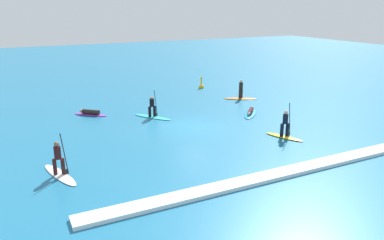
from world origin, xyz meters
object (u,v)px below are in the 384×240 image
at_px(surfer_on_purple_board, 90,113).
at_px(marker_buoy, 201,86).
at_px(surfer_on_yellow_board, 285,130).
at_px(surfer_on_teal_board, 152,112).
at_px(surfer_on_white_board, 59,166).
at_px(surfer_on_blue_board, 250,113).
at_px(surfer_on_orange_board, 241,94).

height_order(surfer_on_purple_board, marker_buoy, marker_buoy).
distance_m(surfer_on_yellow_board, marker_buoy, 15.41).
height_order(surfer_on_teal_board, surfer_on_yellow_board, surfer_on_yellow_board).
relative_size(surfer_on_teal_board, surfer_on_white_board, 0.90).
relative_size(surfer_on_yellow_board, surfer_on_white_board, 0.77).
distance_m(surfer_on_blue_board, surfer_on_yellow_board, 5.45).
relative_size(surfer_on_purple_board, marker_buoy, 1.91).
distance_m(surfer_on_orange_board, surfer_on_purple_board, 12.88).
relative_size(surfer_on_teal_board, surfer_on_yellow_board, 1.18).
relative_size(surfer_on_purple_board, surfer_on_white_board, 0.74).
relative_size(surfer_on_orange_board, surfer_on_white_board, 0.87).
distance_m(surfer_on_yellow_board, surfer_on_white_board, 13.24).
bearing_deg(surfer_on_white_board, surfer_on_orange_board, 103.17).
distance_m(surfer_on_teal_board, surfer_on_purple_board, 4.74).
height_order(surfer_on_purple_board, surfer_on_white_board, surfer_on_white_board).
relative_size(surfer_on_blue_board, surfer_on_teal_board, 0.90).
distance_m(surfer_on_purple_board, marker_buoy, 12.86).
xyz_separation_m(surfer_on_teal_board, surfer_on_white_board, (-7.49, -7.25, 0.05)).
bearing_deg(surfer_on_white_board, surfer_on_teal_board, 118.09).
distance_m(surfer_on_teal_board, marker_buoy, 10.93).
bearing_deg(surfer_on_yellow_board, surfer_on_blue_board, 145.03).
distance_m(surfer_on_blue_board, marker_buoy, 9.99).
distance_m(surfer_on_blue_board, surfer_on_teal_board, 7.34).
bearing_deg(surfer_on_orange_board, surfer_on_purple_board, -154.59).
xyz_separation_m(surfer_on_teal_board, surfer_on_purple_board, (-3.93, 2.63, -0.26)).
bearing_deg(marker_buoy, surfer_on_yellow_board, -98.33).
bearing_deg(surfer_on_white_board, surfer_on_blue_board, 92.42).
relative_size(surfer_on_blue_board, surfer_on_white_board, 0.81).
bearing_deg(surfer_on_yellow_board, surfer_on_orange_board, 139.22).
distance_m(surfer_on_white_board, marker_buoy, 21.36).
distance_m(surfer_on_orange_board, marker_buoy, 5.65).
bearing_deg(marker_buoy, surfer_on_teal_board, -136.88).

